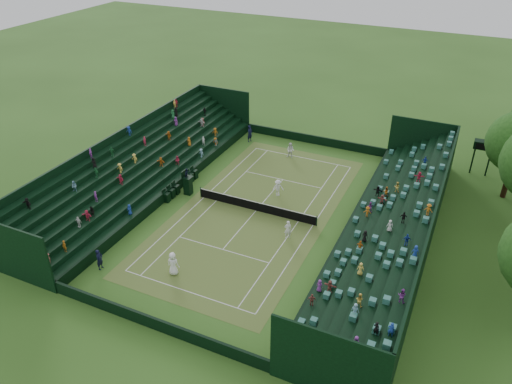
% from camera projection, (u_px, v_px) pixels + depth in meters
% --- Properties ---
extents(ground, '(160.00, 160.00, 0.00)m').
position_uv_depth(ground, '(256.00, 211.00, 45.40)').
color(ground, '#315A1C').
rests_on(ground, ground).
extents(court_surface, '(12.97, 26.77, 0.01)m').
position_uv_depth(court_surface, '(256.00, 211.00, 45.40)').
color(court_surface, '#437C29').
rests_on(court_surface, ground).
extents(perimeter_wall_north, '(17.17, 0.20, 1.00)m').
position_uv_depth(perimeter_wall_north, '(314.00, 140.00, 57.53)').
color(perimeter_wall_north, black).
rests_on(perimeter_wall_north, ground).
extents(perimeter_wall_south, '(17.17, 0.20, 1.00)m').
position_uv_depth(perimeter_wall_south, '(154.00, 323.00, 32.76)').
color(perimeter_wall_south, black).
rests_on(perimeter_wall_south, ground).
extents(perimeter_wall_east, '(0.20, 31.77, 1.00)m').
position_uv_depth(perimeter_wall_east, '(347.00, 229.00, 42.07)').
color(perimeter_wall_east, black).
rests_on(perimeter_wall_east, ground).
extents(perimeter_wall_west, '(0.20, 31.77, 1.00)m').
position_uv_depth(perimeter_wall_west, '(177.00, 186.00, 48.23)').
color(perimeter_wall_west, black).
rests_on(perimeter_wall_west, ground).
extents(north_grandstand, '(6.60, 32.00, 4.90)m').
position_uv_depth(north_grandstand, '(399.00, 231.00, 40.01)').
color(north_grandstand, black).
rests_on(north_grandstand, ground).
extents(south_grandstand, '(6.60, 32.00, 4.90)m').
position_uv_depth(south_grandstand, '(140.00, 168.00, 49.21)').
color(south_grandstand, black).
rests_on(south_grandstand, ground).
extents(tennis_net, '(11.67, 0.10, 1.06)m').
position_uv_depth(tennis_net, '(256.00, 206.00, 45.13)').
color(tennis_net, black).
rests_on(tennis_net, ground).
extents(scoreboard_tower, '(2.00, 1.00, 3.70)m').
position_uv_depth(scoreboard_tower, '(484.00, 146.00, 49.83)').
color(scoreboard_tower, black).
rests_on(scoreboard_tower, ground).
extents(umpire_chair, '(0.87, 0.87, 2.73)m').
position_uv_depth(umpire_chair, '(188.00, 183.00, 47.45)').
color(umpire_chair, black).
rests_on(umpire_chair, ground).
extents(courtside_chairs, '(0.59, 5.56, 1.29)m').
position_uv_depth(courtside_chairs, '(181.00, 185.00, 48.51)').
color(courtside_chairs, black).
rests_on(courtside_chairs, ground).
extents(player_near_west, '(1.00, 0.69, 1.94)m').
position_uv_depth(player_near_west, '(173.00, 264.00, 37.35)').
color(player_near_west, white).
rests_on(player_near_west, ground).
extents(player_near_east, '(0.74, 0.67, 1.70)m').
position_uv_depth(player_near_east, '(288.00, 229.00, 41.39)').
color(player_near_east, white).
rests_on(player_near_east, ground).
extents(player_far_west, '(0.85, 0.66, 1.74)m').
position_uv_depth(player_far_west, '(291.00, 150.00, 54.24)').
color(player_far_west, white).
rests_on(player_far_west, ground).
extents(player_far_east, '(1.26, 1.12, 1.69)m').
position_uv_depth(player_far_east, '(278.00, 188.00, 47.32)').
color(player_far_east, white).
rests_on(player_far_east, ground).
extents(line_judge_north, '(0.65, 0.83, 2.00)m').
position_uv_depth(line_judge_north, '(250.00, 134.00, 57.79)').
color(line_judge_north, black).
rests_on(line_judge_north, ground).
extents(line_judge_south, '(0.48, 0.67, 1.75)m').
position_uv_depth(line_judge_south, '(100.00, 259.00, 37.93)').
color(line_judge_south, black).
rests_on(line_judge_south, ground).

